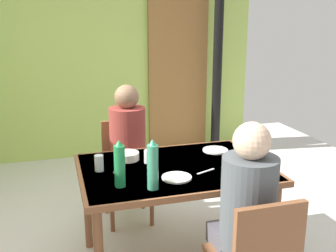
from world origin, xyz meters
TOP-DOWN VIEW (x-y plane):
  - wall_back at (0.00, 2.59)m, footprint 4.47×0.10m
  - door_wooden at (1.23, 2.51)m, footprint 0.80×0.05m
  - stove_pipe_column at (1.67, 2.24)m, footprint 0.12×0.12m
  - dining_table at (0.39, -0.03)m, footprint 1.29×0.91m
  - chair_far_diner at (0.19, 0.78)m, footprint 0.40×0.40m
  - person_near_diner at (0.59, -0.70)m, footprint 0.30×0.37m
  - person_far_diner at (0.19, 0.64)m, footprint 0.30×0.37m
  - water_bottle_green_near at (0.16, -0.34)m, footprint 0.07×0.07m
  - water_bottle_green_far at (-0.02, -0.25)m, footprint 0.07×0.07m
  - serving_bowl_center at (0.10, 0.20)m, footprint 0.17×0.17m
  - dinner_plate_near_left at (0.34, -0.23)m, footprint 0.19×0.19m
  - dinner_plate_near_right at (0.75, -0.33)m, footprint 0.20×0.20m
  - dinner_plate_far_center at (0.79, 0.20)m, footprint 0.19×0.19m
  - drinking_glass_by_near_diner at (-0.12, 0.04)m, footprint 0.06×0.06m
  - drinking_glass_by_far_diner at (0.23, 0.09)m, footprint 0.06×0.06m
  - cutlery_knife_near at (-0.01, -0.09)m, footprint 0.05×0.15m
  - cutlery_fork_near at (0.56, -0.18)m, footprint 0.14×0.07m

SIDE VIEW (x-z plane):
  - chair_far_diner at x=0.19m, z-range 0.06..0.93m
  - dining_table at x=0.39m, z-range 0.30..1.05m
  - cutlery_knife_near at x=-0.01m, z-range 0.75..0.75m
  - cutlery_fork_near at x=0.56m, z-range 0.75..0.75m
  - dinner_plate_near_left at x=0.34m, z-range 0.75..0.76m
  - dinner_plate_near_right at x=0.75m, z-range 0.75..0.76m
  - dinner_plate_far_center at x=0.79m, z-range 0.75..0.76m
  - serving_bowl_center at x=0.10m, z-range 0.75..0.80m
  - person_near_diner at x=0.59m, z-range 0.40..1.17m
  - person_far_diner at x=0.19m, z-range 0.40..1.17m
  - drinking_glass_by_far_diner at x=0.23m, z-range 0.75..0.84m
  - drinking_glass_by_near_diner at x=-0.12m, z-range 0.75..0.86m
  - water_bottle_green_far at x=-0.02m, z-range 0.74..1.03m
  - water_bottle_green_near at x=0.16m, z-range 0.74..1.05m
  - door_wooden at x=1.23m, z-range 0.00..2.00m
  - wall_back at x=0.00m, z-range 0.00..2.51m
  - stove_pipe_column at x=1.67m, z-range 0.00..2.51m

